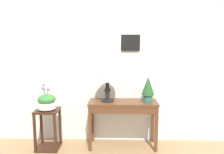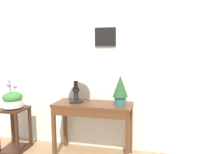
{
  "view_description": "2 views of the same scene",
  "coord_description": "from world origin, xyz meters",
  "px_view_note": "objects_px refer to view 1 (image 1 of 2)",
  "views": [
    {
      "loc": [
        -0.14,
        -2.48,
        1.65
      ],
      "look_at": [
        -0.24,
        1.13,
        1.09
      ],
      "focal_mm": 37.77,
      "sensor_mm": 36.0,
      "label": 1
    },
    {
      "loc": [
        0.76,
        -1.55,
        1.43
      ],
      "look_at": [
        0.17,
        1.13,
        1.08
      ],
      "focal_mm": 33.18,
      "sensor_mm": 36.0,
      "label": 2
    }
  ],
  "objects_px": {
    "console_table": "(123,109)",
    "planter_bowl_wide": "(47,102)",
    "potted_plant_on_console": "(148,88)",
    "pedestal_stand_left": "(48,129)",
    "table_lamp": "(107,75)"
  },
  "relations": [
    {
      "from": "table_lamp",
      "to": "pedestal_stand_left",
      "type": "height_order",
      "value": "table_lamp"
    },
    {
      "from": "console_table",
      "to": "potted_plant_on_console",
      "type": "height_order",
      "value": "potted_plant_on_console"
    },
    {
      "from": "console_table",
      "to": "table_lamp",
      "type": "relative_size",
      "value": 1.9
    },
    {
      "from": "table_lamp",
      "to": "planter_bowl_wide",
      "type": "xyz_separation_m",
      "value": [
        -0.91,
        -0.1,
        -0.39
      ]
    },
    {
      "from": "potted_plant_on_console",
      "to": "planter_bowl_wide",
      "type": "relative_size",
      "value": 0.97
    },
    {
      "from": "pedestal_stand_left",
      "to": "planter_bowl_wide",
      "type": "height_order",
      "value": "planter_bowl_wide"
    },
    {
      "from": "pedestal_stand_left",
      "to": "planter_bowl_wide",
      "type": "relative_size",
      "value": 1.54
    },
    {
      "from": "console_table",
      "to": "potted_plant_on_console",
      "type": "xyz_separation_m",
      "value": [
        0.38,
        -0.0,
        0.33
      ]
    },
    {
      "from": "console_table",
      "to": "planter_bowl_wide",
      "type": "xyz_separation_m",
      "value": [
        -1.15,
        -0.08,
        0.13
      ]
    },
    {
      "from": "table_lamp",
      "to": "pedestal_stand_left",
      "type": "distance_m",
      "value": 1.23
    },
    {
      "from": "console_table",
      "to": "potted_plant_on_console",
      "type": "bearing_deg",
      "value": -0.07
    },
    {
      "from": "console_table",
      "to": "pedestal_stand_left",
      "type": "relative_size",
      "value": 1.69
    },
    {
      "from": "console_table",
      "to": "planter_bowl_wide",
      "type": "distance_m",
      "value": 1.16
    },
    {
      "from": "potted_plant_on_console",
      "to": "pedestal_stand_left",
      "type": "distance_m",
      "value": 1.65
    },
    {
      "from": "console_table",
      "to": "potted_plant_on_console",
      "type": "distance_m",
      "value": 0.5
    }
  ]
}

